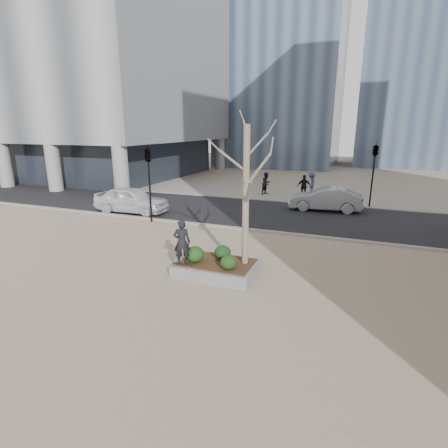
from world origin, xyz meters
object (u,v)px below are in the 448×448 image
at_px(skateboard, 183,265).
at_px(police_car, 131,200).
at_px(planter, 217,268).
at_px(skateboarder, 182,242).

relative_size(skateboard, police_car, 0.16).
bearing_deg(skateboard, planter, 30.67).
bearing_deg(planter, skateboarder, -145.38).
xyz_separation_m(planter, skateboarder, (-1.07, -0.74, 1.14)).
bearing_deg(skateboarder, skateboard, 66.45).
bearing_deg(police_car, skateboard, -137.32).
relative_size(skateboarder, police_car, 0.34).
xyz_separation_m(skateboard, police_car, (-7.90, 7.87, 0.37)).
bearing_deg(planter, skateboard, -145.38).
bearing_deg(police_car, planter, -130.94).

